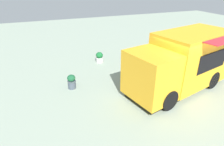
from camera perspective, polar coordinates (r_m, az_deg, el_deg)
The scene contains 4 objects.
ground_plane at distance 9.67m, azimuth 18.89°, elevation -4.47°, with size 40.00×40.00×0.00m, color #92A390.
food_truck at distance 9.27m, azimuth 19.96°, elevation 2.71°, with size 5.51×3.22×2.61m.
planter_flowering_near at distance 12.04m, azimuth -3.74°, elevation 4.73°, with size 0.47×0.47×0.64m.
planter_flowering_far at distance 9.24m, azimuth -11.93°, elevation -2.49°, with size 0.41×0.41×0.70m.
Camera 1 is at (5.78, 6.18, 4.68)m, focal length 30.72 mm.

